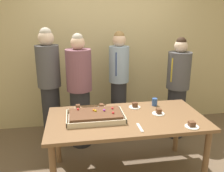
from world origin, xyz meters
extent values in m
cube|color=#CCB784|center=(0.00, 1.60, 1.50)|extent=(8.00, 0.12, 3.00)
cube|color=brown|center=(0.00, 0.00, 0.75)|extent=(1.84, 0.94, 0.04)
cylinder|color=brown|center=(0.84, -0.39, 0.36)|extent=(0.07, 0.07, 0.73)
cylinder|color=brown|center=(-0.84, 0.39, 0.36)|extent=(0.07, 0.07, 0.73)
cylinder|color=brown|center=(0.84, 0.39, 0.36)|extent=(0.07, 0.07, 0.73)
cube|color=beige|center=(-0.37, 0.01, 0.78)|extent=(0.66, 0.42, 0.01)
cube|color=beige|center=(-0.37, -0.19, 0.81)|extent=(0.66, 0.01, 0.05)
cube|color=beige|center=(-0.37, 0.22, 0.81)|extent=(0.66, 0.01, 0.05)
cube|color=beige|center=(-0.69, 0.01, 0.81)|extent=(0.01, 0.42, 0.05)
cube|color=beige|center=(-0.04, 0.01, 0.81)|extent=(0.01, 0.42, 0.05)
cube|color=brown|center=(-0.37, 0.01, 0.82)|extent=(0.59, 0.35, 0.07)
sphere|color=red|center=(-0.17, -0.05, 0.86)|extent=(0.03, 0.03, 0.03)
sphere|color=red|center=(-0.56, 0.13, 0.86)|extent=(0.03, 0.03, 0.03)
sphere|color=red|center=(-0.15, 0.09, 0.86)|extent=(0.03, 0.03, 0.03)
sphere|color=yellow|center=(-0.36, 0.04, 0.86)|extent=(0.03, 0.03, 0.03)
sphere|color=purple|center=(-0.26, 0.04, 0.86)|extent=(0.03, 0.03, 0.03)
sphere|color=orange|center=(-0.38, 0.07, 0.86)|extent=(0.03, 0.03, 0.03)
cylinder|color=white|center=(0.41, 0.03, 0.77)|extent=(0.15, 0.15, 0.01)
cube|color=brown|center=(0.41, 0.03, 0.81)|extent=(0.06, 0.06, 0.06)
cylinder|color=white|center=(0.64, -0.37, 0.77)|extent=(0.15, 0.15, 0.01)
cube|color=brown|center=(0.64, -0.36, 0.81)|extent=(0.07, 0.06, 0.05)
cylinder|color=white|center=(-0.25, 0.32, 0.77)|extent=(0.15, 0.15, 0.01)
cube|color=brown|center=(-0.25, 0.32, 0.81)|extent=(0.05, 0.07, 0.05)
cylinder|color=white|center=(0.18, 0.28, 0.77)|extent=(0.15, 0.15, 0.01)
cube|color=brown|center=(0.18, 0.28, 0.81)|extent=(0.06, 0.06, 0.06)
cylinder|color=white|center=(-0.57, 0.31, 0.77)|extent=(0.15, 0.15, 0.01)
cube|color=brown|center=(-0.56, 0.30, 0.81)|extent=(0.05, 0.05, 0.07)
cylinder|color=#2D5199|center=(0.46, 0.31, 0.82)|extent=(0.07, 0.07, 0.10)
cube|color=silver|center=(0.08, -0.29, 0.77)|extent=(0.03, 0.20, 0.01)
cylinder|color=#28282D|center=(0.13, 1.11, 0.45)|extent=(0.25, 0.25, 0.90)
cylinder|color=#93ADCC|center=(0.13, 1.11, 1.18)|extent=(0.32, 0.32, 0.57)
cube|color=navy|center=(0.07, 0.97, 1.21)|extent=(0.04, 0.02, 0.36)
sphere|color=beige|center=(0.13, 1.11, 1.56)|extent=(0.21, 0.21, 0.21)
sphere|color=olive|center=(0.13, 1.11, 1.62)|extent=(0.16, 0.16, 0.16)
cylinder|color=#28282D|center=(1.02, 0.84, 0.41)|extent=(0.28, 0.28, 0.82)
cylinder|color=#4C4C51|center=(1.02, 0.84, 1.11)|extent=(0.35, 0.35, 0.57)
cube|color=gold|center=(0.87, 0.75, 1.14)|extent=(0.04, 0.02, 0.36)
sphere|color=beige|center=(1.02, 0.84, 1.48)|extent=(0.20, 0.20, 0.20)
sphere|color=black|center=(1.02, 0.84, 1.54)|extent=(0.16, 0.16, 0.16)
cylinder|color=#28282D|center=(-0.95, 0.95, 0.46)|extent=(0.27, 0.27, 0.92)
cylinder|color=#4C4C51|center=(-0.95, 0.95, 1.22)|extent=(0.34, 0.34, 0.60)
sphere|color=beige|center=(-0.95, 0.95, 1.62)|extent=(0.22, 0.22, 0.22)
sphere|color=#B2A899|center=(-0.95, 0.95, 1.68)|extent=(0.17, 0.17, 0.17)
cylinder|color=#28282D|center=(-0.51, 0.81, 0.44)|extent=(0.29, 0.29, 0.88)
cylinder|color=#7A4C5B|center=(-0.51, 0.81, 1.18)|extent=(0.36, 0.36, 0.59)
sphere|color=beige|center=(-0.51, 0.81, 1.56)|extent=(0.20, 0.20, 0.20)
sphere|color=#B2A899|center=(-0.51, 0.81, 1.62)|extent=(0.15, 0.15, 0.15)
camera|label=1|loc=(-0.59, -2.52, 1.94)|focal=38.23mm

